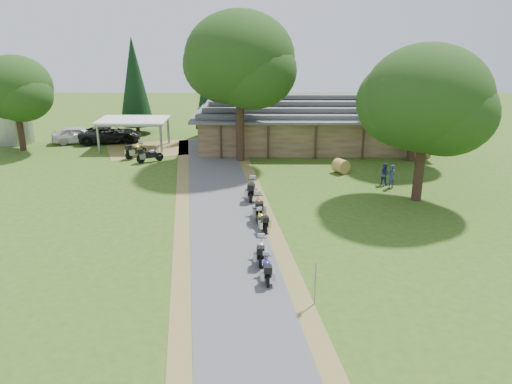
{
  "coord_description": "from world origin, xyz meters",
  "views": [
    {
      "loc": [
        1.26,
        -21.6,
        11.29
      ],
      "look_at": [
        1.06,
        6.3,
        1.6
      ],
      "focal_mm": 35.0,
      "sensor_mm": 36.0,
      "label": 1
    }
  ],
  "objects_px": {
    "carport": "(134,134)",
    "motorcycle_row_c": "(262,220)",
    "motorcycle_row_e": "(252,188)",
    "silo": "(10,106)",
    "lodge": "(311,121)",
    "car_dark_suv": "(110,130)",
    "motorcycle_row_a": "(267,268)",
    "car_white_sedan": "(78,132)",
    "motorcycle_carport_a": "(136,150)",
    "motorcycle_row_d": "(259,206)",
    "motorcycle_carport_b": "(150,154)",
    "motorcycle_row_b": "(261,250)",
    "hay_bale": "(341,166)"
  },
  "relations": [
    {
      "from": "lodge",
      "to": "motorcycle_carport_b",
      "type": "xyz_separation_m",
      "value": [
        -13.87,
        -5.48,
        -1.76
      ]
    },
    {
      "from": "car_white_sedan",
      "to": "hay_bale",
      "type": "relative_size",
      "value": 5.69
    },
    {
      "from": "silo",
      "to": "motorcycle_carport_a",
      "type": "bearing_deg",
      "value": -22.6
    },
    {
      "from": "motorcycle_row_b",
      "to": "motorcycle_row_c",
      "type": "bearing_deg",
      "value": 0.58
    },
    {
      "from": "car_white_sedan",
      "to": "motorcycle_row_d",
      "type": "xyz_separation_m",
      "value": [
        17.37,
        -18.99,
        -0.3
      ]
    },
    {
      "from": "motorcycle_row_a",
      "to": "carport",
      "type": "bearing_deg",
      "value": 22.48
    },
    {
      "from": "motorcycle_row_d",
      "to": "motorcycle_carport_a",
      "type": "distance_m",
      "value": 17.33
    },
    {
      "from": "car_white_sedan",
      "to": "motorcycle_carport_b",
      "type": "xyz_separation_m",
      "value": [
        8.28,
        -6.73,
        -0.34
      ]
    },
    {
      "from": "lodge",
      "to": "car_dark_suv",
      "type": "height_order",
      "value": "lodge"
    },
    {
      "from": "motorcycle_row_e",
      "to": "motorcycle_row_c",
      "type": "bearing_deg",
      "value": -169.16
    },
    {
      "from": "carport",
      "to": "motorcycle_row_c",
      "type": "distance_m",
      "value": 22.14
    },
    {
      "from": "car_dark_suv",
      "to": "motorcycle_row_e",
      "type": "xyz_separation_m",
      "value": [
        13.91,
        -15.86,
        -0.51
      ]
    },
    {
      "from": "motorcycle_row_d",
      "to": "motorcycle_row_a",
      "type": "bearing_deg",
      "value": 179.68
    },
    {
      "from": "carport",
      "to": "motorcycle_row_d",
      "type": "distance_m",
      "value": 20.57
    },
    {
      "from": "motorcycle_row_b",
      "to": "motorcycle_carport_a",
      "type": "xyz_separation_m",
      "value": [
        -10.72,
        19.43,
        0.08
      ]
    },
    {
      "from": "motorcycle_row_d",
      "to": "carport",
      "type": "bearing_deg",
      "value": 30.61
    },
    {
      "from": "car_white_sedan",
      "to": "motorcycle_row_a",
      "type": "bearing_deg",
      "value": -160.15
    },
    {
      "from": "silo",
      "to": "motorcycle_row_c",
      "type": "height_order",
      "value": "silo"
    },
    {
      "from": "lodge",
      "to": "motorcycle_row_a",
      "type": "bearing_deg",
      "value": -99.84
    },
    {
      "from": "car_dark_suv",
      "to": "motorcycle_row_d",
      "type": "bearing_deg",
      "value": -154.66
    },
    {
      "from": "silo",
      "to": "motorcycle_row_a",
      "type": "distance_m",
      "value": 35.92
    },
    {
      "from": "motorcycle_row_a",
      "to": "motorcycle_row_e",
      "type": "distance_m",
      "value": 10.94
    },
    {
      "from": "motorcycle_carport_b",
      "to": "hay_bale",
      "type": "distance_m",
      "value": 15.73
    },
    {
      "from": "carport",
      "to": "motorcycle_row_c",
      "type": "relative_size",
      "value": 3.73
    },
    {
      "from": "car_white_sedan",
      "to": "car_dark_suv",
      "type": "bearing_deg",
      "value": -99.75
    },
    {
      "from": "motorcycle_row_c",
      "to": "car_dark_suv",
      "type": "bearing_deg",
      "value": 18.16
    },
    {
      "from": "carport",
      "to": "car_white_sedan",
      "type": "height_order",
      "value": "carport"
    },
    {
      "from": "carport",
      "to": "motorcycle_carport_a",
      "type": "distance_m",
      "value": 3.53
    },
    {
      "from": "motorcycle_carport_a",
      "to": "motorcycle_carport_b",
      "type": "bearing_deg",
      "value": -99.59
    },
    {
      "from": "motorcycle_row_c",
      "to": "hay_bale",
      "type": "xyz_separation_m",
      "value": [
        6.18,
        10.99,
        -0.03
      ]
    },
    {
      "from": "motorcycle_row_b",
      "to": "hay_bale",
      "type": "xyz_separation_m",
      "value": [
        6.23,
        14.97,
        -0.07
      ]
    },
    {
      "from": "silo",
      "to": "motorcycle_row_e",
      "type": "height_order",
      "value": "silo"
    },
    {
      "from": "carport",
      "to": "motorcycle_row_c",
      "type": "xyz_separation_m",
      "value": [
        11.64,
        -18.81,
        -0.78
      ]
    },
    {
      "from": "motorcycle_row_c",
      "to": "motorcycle_carport_b",
      "type": "xyz_separation_m",
      "value": [
        -9.26,
        14.0,
        0.12
      ]
    },
    {
      "from": "carport",
      "to": "motorcycle_row_e",
      "type": "relative_size",
      "value": 3.01
    },
    {
      "from": "motorcycle_row_b",
      "to": "motorcycle_row_e",
      "type": "distance_m",
      "value": 9.09
    },
    {
      "from": "car_dark_suv",
      "to": "motorcycle_row_a",
      "type": "bearing_deg",
      "value": -162.59
    },
    {
      "from": "motorcycle_row_b",
      "to": "motorcycle_carport_a",
      "type": "height_order",
      "value": "motorcycle_carport_a"
    },
    {
      "from": "lodge",
      "to": "car_white_sedan",
      "type": "bearing_deg",
      "value": 176.78
    },
    {
      "from": "motorcycle_row_b",
      "to": "motorcycle_carport_b",
      "type": "bearing_deg",
      "value": 28.45
    },
    {
      "from": "lodge",
      "to": "carport",
      "type": "distance_m",
      "value": 16.3
    },
    {
      "from": "car_white_sedan",
      "to": "carport",
      "type": "bearing_deg",
      "value": -121.95
    },
    {
      "from": "lodge",
      "to": "motorcycle_carport_b",
      "type": "distance_m",
      "value": 15.02
    },
    {
      "from": "carport",
      "to": "motorcycle_row_c",
      "type": "height_order",
      "value": "carport"
    },
    {
      "from": "motorcycle_row_b",
      "to": "lodge",
      "type": "bearing_deg",
      "value": -9.91
    },
    {
      "from": "car_dark_suv",
      "to": "hay_bale",
      "type": "distance_m",
      "value": 23.0
    },
    {
      "from": "carport",
      "to": "car_dark_suv",
      "type": "relative_size",
      "value": 0.98
    },
    {
      "from": "motorcycle_carport_a",
      "to": "hay_bale",
      "type": "height_order",
      "value": "motorcycle_carport_a"
    },
    {
      "from": "motorcycle_row_a",
      "to": "lodge",
      "type": "bearing_deg",
      "value": -13.08
    },
    {
      "from": "motorcycle_row_d",
      "to": "motorcycle_carport_b",
      "type": "distance_m",
      "value": 15.26
    }
  ]
}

